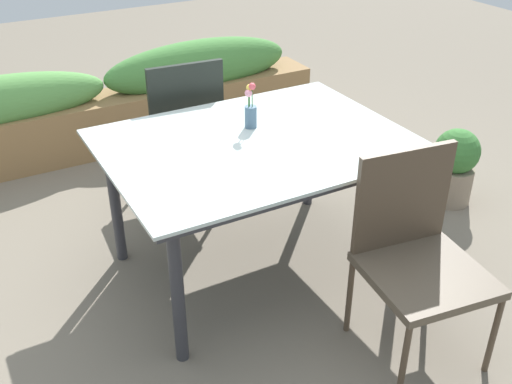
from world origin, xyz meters
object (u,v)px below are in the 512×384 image
Objects in this scene: chair_far_side at (181,126)px; flower_vase at (251,110)px; dining_table at (256,154)px; planter_box at (109,105)px; potted_plant at (455,165)px; chair_near_right at (416,248)px.

chair_far_side is 4.03× the size of flower_vase.
planter_box is (-0.23, 1.87, -0.36)m from dining_table.
potted_plant is at bearing -23.61° from chair_far_side.
planter_box is at bearing 96.89° from dining_table.
potted_plant is at bearing -135.46° from chair_near_right.
planter_box is 6.68× the size of potted_plant.
dining_table is 6.14× the size of flower_vase.
flower_vase reaches higher than chair_far_side.
chair_far_side reaches higher than chair_near_right.
chair_far_side is 1.08m from planter_box.
chair_near_right is 1.40m from potted_plant.
dining_table is 0.23m from flower_vase.
potted_plant is (1.45, 0.01, -0.44)m from dining_table.
planter_box is at bearing 102.99° from chair_far_side.
chair_far_side reaches higher than planter_box.
flower_vase is at bearing -75.37° from chair_far_side.
chair_far_side is (-0.07, 0.82, -0.15)m from dining_table.
dining_table is 1.60× the size of chair_near_right.
flower_vase is 1.52m from potted_plant.
planter_box is (-0.57, 2.69, -0.18)m from chair_near_right.
chair_near_right is at bearing -143.00° from potted_plant.
dining_table is 1.51m from potted_plant.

